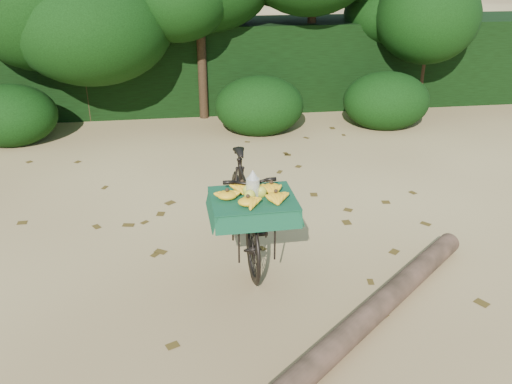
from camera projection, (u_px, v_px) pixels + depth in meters
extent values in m
plane|color=tan|center=(187.00, 251.00, 6.36)|extent=(80.00, 80.00, 0.00)
imported|color=black|center=(244.00, 207.00, 6.09)|extent=(0.61, 1.96, 1.17)
cube|color=black|center=(253.00, 200.00, 5.40)|extent=(0.44, 0.53, 0.03)
cube|color=#144E28|center=(253.00, 198.00, 5.39)|extent=(0.86, 0.73, 0.01)
ellipsoid|color=gold|center=(261.00, 192.00, 5.38)|extent=(0.11, 0.09, 0.12)
ellipsoid|color=gold|center=(248.00, 190.00, 5.41)|extent=(0.11, 0.09, 0.12)
ellipsoid|color=gold|center=(250.00, 195.00, 5.31)|extent=(0.11, 0.09, 0.12)
cylinder|color=#EAE5C6|center=(253.00, 187.00, 5.35)|extent=(0.14, 0.14, 0.18)
cylinder|color=brown|center=(380.00, 305.00, 5.21)|extent=(2.59, 2.27, 0.23)
cube|color=black|center=(177.00, 65.00, 11.65)|extent=(26.00, 1.80, 1.80)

